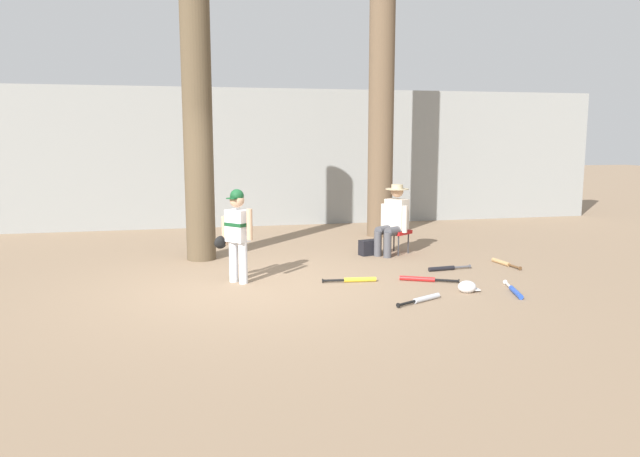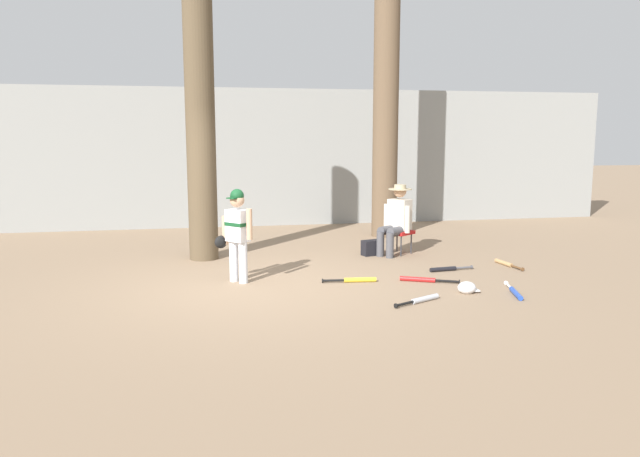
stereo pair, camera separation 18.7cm
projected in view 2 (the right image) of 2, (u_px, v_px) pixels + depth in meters
name	position (u px, v px, depth m)	size (l,w,h in m)	color
ground_plane	(255.00, 287.00, 8.21)	(60.00, 60.00, 0.00)	#897056
concrete_back_wall	(231.00, 158.00, 13.64)	(18.00, 0.36, 3.07)	gray
tree_near_player	(201.00, 134.00, 9.81)	(0.67, 0.67, 4.75)	brown
tree_behind_spectator	(385.00, 128.00, 12.12)	(0.79, 0.79, 5.15)	brown
young_ballplayer	(237.00, 229.00, 8.39)	(0.55, 0.47, 1.31)	white
folding_stool	(399.00, 233.00, 10.49)	(0.56, 0.56, 0.41)	red
seated_spectator	(396.00, 218.00, 10.38)	(0.65, 0.60, 1.20)	#47474C
handbag_beside_stool	(372.00, 248.00, 10.40)	(0.34, 0.18, 0.26)	black
bat_blue_youth	(515.00, 292.00, 7.82)	(0.28, 0.80, 0.07)	#2347AD
bat_aluminum_silver	(422.00, 300.00, 7.46)	(0.68, 0.39, 0.07)	#B7BCC6
bat_black_composite	(446.00, 269.00, 9.19)	(0.71, 0.14, 0.07)	black
bat_red_barrel	(422.00, 280.00, 8.50)	(0.77, 0.42, 0.07)	red
bat_yellow_trainer	(356.00, 280.00, 8.48)	(0.76, 0.14, 0.07)	yellow
bat_wood_tan	(506.00, 264.00, 9.57)	(0.13, 0.71, 0.07)	tan
batting_helmet_white	(467.00, 288.00, 7.90)	(0.28, 0.22, 0.16)	silver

